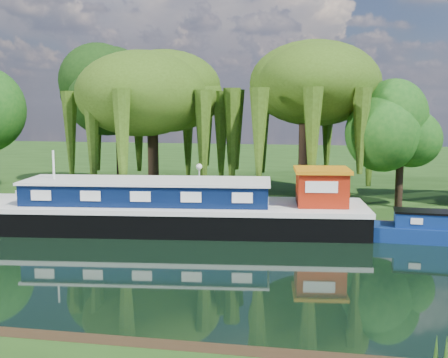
# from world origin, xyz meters

# --- Properties ---
(ground) EXTENTS (120.00, 120.00, 0.00)m
(ground) POSITION_xyz_m (0.00, 0.00, 0.00)
(ground) COLOR black
(far_bank) EXTENTS (120.00, 52.00, 0.45)m
(far_bank) POSITION_xyz_m (0.00, 34.00, 0.23)
(far_bank) COLOR #1A390F
(far_bank) RESTS_ON ground
(dutch_barge) EXTENTS (20.61, 6.70, 4.27)m
(dutch_barge) POSITION_xyz_m (0.01, 6.29, 1.06)
(dutch_barge) COLOR black
(dutch_barge) RESTS_ON ground
(willow_left) EXTENTS (7.48, 7.48, 8.97)m
(willow_left) POSITION_xyz_m (-3.25, 13.54, 6.96)
(willow_left) COLOR black
(willow_left) RESTS_ON far_bank
(willow_right) EXTENTS (7.47, 7.47, 9.10)m
(willow_right) POSITION_xyz_m (6.46, 13.93, 7.09)
(willow_right) COLOR black
(willow_right) RESTS_ON far_bank
(tree_far_mid) EXTENTS (5.75, 5.75, 9.41)m
(tree_far_mid) POSITION_xyz_m (-6.96, 17.52, 6.93)
(tree_far_mid) COLOR black
(tree_far_mid) RESTS_ON far_bank
(tree_far_right) EXTENTS (3.91, 3.91, 6.39)m
(tree_far_right) POSITION_xyz_m (12.06, 12.42, 4.86)
(tree_far_right) COLOR black
(tree_far_right) RESTS_ON far_bank
(lamppost) EXTENTS (0.36, 0.36, 2.56)m
(lamppost) POSITION_xyz_m (0.50, 10.50, 2.42)
(lamppost) COLOR silver
(lamppost) RESTS_ON far_bank
(mooring_posts) EXTENTS (19.16, 0.16, 1.00)m
(mooring_posts) POSITION_xyz_m (-0.50, 8.40, 0.95)
(mooring_posts) COLOR silver
(mooring_posts) RESTS_ON far_bank
(reeds_near) EXTENTS (33.70, 1.50, 1.10)m
(reeds_near) POSITION_xyz_m (6.87, -7.57, 0.55)
(reeds_near) COLOR #1F4D14
(reeds_near) RESTS_ON ground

